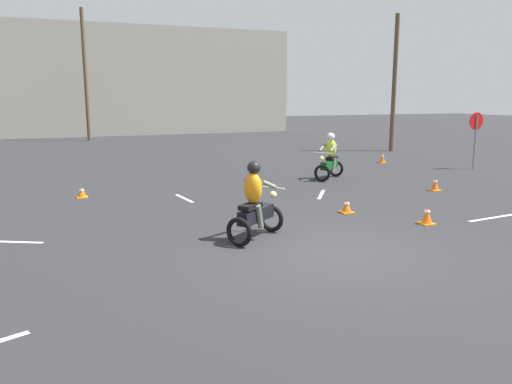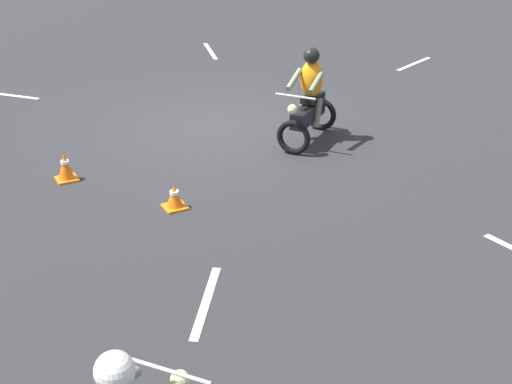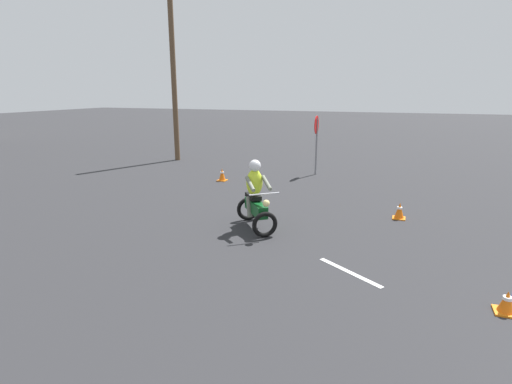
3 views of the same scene
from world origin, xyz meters
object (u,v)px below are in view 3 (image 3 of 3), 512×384
at_px(motorcycle_rider_background, 256,199).
at_px(traffic_cone_near_right, 222,175).
at_px(traffic_cone_mid_left, 507,303).
at_px(traffic_cone_far_right, 399,211).
at_px(stop_sign, 316,133).
at_px(utility_pole_near, 174,83).

xyz_separation_m(motorcycle_rider_background, traffic_cone_near_right, (4.44, 2.95, -0.50)).
bearing_deg(traffic_cone_near_right, traffic_cone_mid_left, -130.83).
relative_size(traffic_cone_mid_left, traffic_cone_far_right, 0.82).
bearing_deg(stop_sign, traffic_cone_near_right, 127.85).
relative_size(motorcycle_rider_background, traffic_cone_near_right, 3.59).
distance_m(traffic_cone_near_right, traffic_cone_far_right, 6.69).
bearing_deg(stop_sign, motorcycle_rider_background, 179.88).
distance_m(traffic_cone_far_right, utility_pole_near, 12.22).
height_order(motorcycle_rider_background, traffic_cone_near_right, motorcycle_rider_background).
bearing_deg(traffic_cone_near_right, utility_pole_near, 49.10).
xyz_separation_m(motorcycle_rider_background, traffic_cone_far_right, (1.94, -3.25, -0.52)).
distance_m(traffic_cone_mid_left, utility_pole_near, 15.89).
bearing_deg(motorcycle_rider_background, utility_pole_near, -86.81).
height_order(traffic_cone_far_right, utility_pole_near, utility_pole_near).
relative_size(traffic_cone_near_right, utility_pole_near, 0.06).
distance_m(stop_sign, traffic_cone_far_right, 5.96).
bearing_deg(motorcycle_rider_background, traffic_cone_near_right, -94.45).
bearing_deg(stop_sign, traffic_cone_mid_left, -151.91).
distance_m(stop_sign, traffic_cone_mid_left, 10.35).
bearing_deg(traffic_cone_mid_left, traffic_cone_near_right, 49.17).
bearing_deg(traffic_cone_mid_left, utility_pole_near, 49.15).
height_order(traffic_cone_near_right, traffic_cone_mid_left, traffic_cone_near_right).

